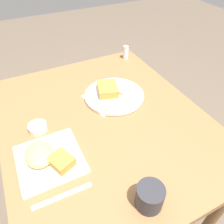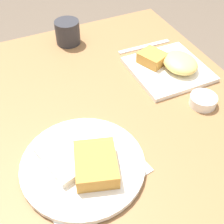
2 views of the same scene
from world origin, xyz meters
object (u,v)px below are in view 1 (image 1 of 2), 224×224
(plate_square_near, at_px, (47,158))
(butter_knife, at_px, (63,196))
(coffee_mug, at_px, (150,197))
(sauce_ramekin, at_px, (38,127))
(salt_shaker, at_px, (126,53))
(plate_oval_far, at_px, (114,93))

(plate_square_near, height_order, butter_knife, plate_square_near)
(plate_square_near, bearing_deg, coffee_mug, 39.12)
(sauce_ramekin, distance_m, salt_shaker, 0.75)
(salt_shaker, distance_m, coffee_mug, 0.96)
(sauce_ramekin, bearing_deg, coffee_mug, 26.93)
(plate_square_near, xyz_separation_m, sauce_ramekin, (-0.18, 0.00, -0.01))
(salt_shaker, xyz_separation_m, coffee_mug, (0.87, -0.40, 0.01))
(plate_oval_far, bearing_deg, plate_square_near, -58.24)
(plate_square_near, xyz_separation_m, salt_shaker, (-0.57, 0.65, 0.01))
(sauce_ramekin, height_order, coffee_mug, coffee_mug)
(sauce_ramekin, relative_size, butter_knife, 0.39)
(salt_shaker, bearing_deg, butter_knife, -41.19)
(plate_square_near, distance_m, butter_knife, 0.16)
(sauce_ramekin, bearing_deg, butter_knife, 0.98)
(coffee_mug, bearing_deg, salt_shaker, 155.33)
(butter_knife, xyz_separation_m, coffee_mug, (0.14, 0.24, 0.04))
(sauce_ramekin, bearing_deg, plate_oval_far, 99.66)
(coffee_mug, bearing_deg, plate_oval_far, 164.58)
(plate_square_near, height_order, plate_oval_far, plate_square_near)
(plate_oval_far, xyz_separation_m, butter_knife, (0.40, -0.39, -0.02))
(plate_square_near, xyz_separation_m, coffee_mug, (0.30, 0.24, 0.02))
(butter_knife, bearing_deg, plate_oval_far, 47.30)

